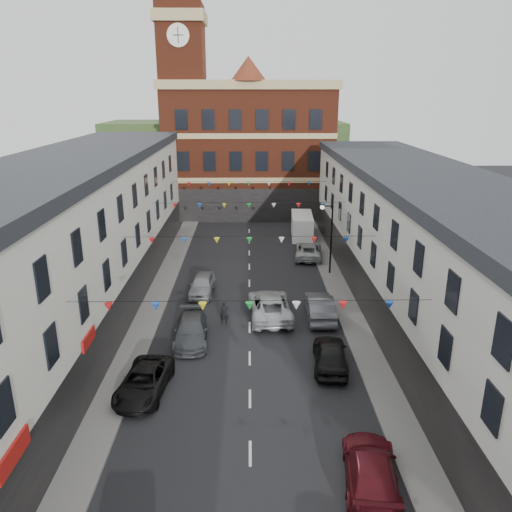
{
  "coord_description": "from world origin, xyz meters",
  "views": [
    {
      "loc": [
        -0.01,
        -25.56,
        14.61
      ],
      "look_at": [
        0.47,
        7.26,
        3.86
      ],
      "focal_mm": 35.0,
      "sensor_mm": 36.0,
      "label": 1
    }
  ],
  "objects_px": {
    "car_left_c": "(144,381)",
    "car_right_d": "(330,354)",
    "white_van": "(302,226)",
    "moving_car": "(270,305)",
    "car_left_d": "(191,330)",
    "car_left_e": "(202,285)",
    "pedestrian": "(224,313)",
    "street_lamp": "(329,230)",
    "car_right_c": "(371,470)",
    "car_right_e": "(320,307)",
    "car_right_f": "(308,250)"
  },
  "relations": [
    {
      "from": "car_left_c",
      "to": "car_right_d",
      "type": "distance_m",
      "value": 10.16
    },
    {
      "from": "white_van",
      "to": "moving_car",
      "type": "bearing_deg",
      "value": -98.57
    },
    {
      "from": "car_left_d",
      "to": "white_van",
      "type": "height_order",
      "value": "white_van"
    },
    {
      "from": "car_left_e",
      "to": "car_right_d",
      "type": "relative_size",
      "value": 0.94
    },
    {
      "from": "car_left_d",
      "to": "pedestrian",
      "type": "relative_size",
      "value": 3.06
    },
    {
      "from": "car_left_d",
      "to": "white_van",
      "type": "bearing_deg",
      "value": 65.76
    },
    {
      "from": "street_lamp",
      "to": "pedestrian",
      "type": "bearing_deg",
      "value": -130.9
    },
    {
      "from": "car_left_d",
      "to": "car_left_c",
      "type": "bearing_deg",
      "value": -110.23
    },
    {
      "from": "car_left_c",
      "to": "car_right_c",
      "type": "height_order",
      "value": "car_right_c"
    },
    {
      "from": "car_left_e",
      "to": "car_right_e",
      "type": "relative_size",
      "value": 0.87
    },
    {
      "from": "car_right_d",
      "to": "moving_car",
      "type": "distance_m",
      "value": 7.37
    },
    {
      "from": "car_left_e",
      "to": "car_left_c",
      "type": "bearing_deg",
      "value": -94.53
    },
    {
      "from": "white_van",
      "to": "car_left_e",
      "type": "bearing_deg",
      "value": -116.99
    },
    {
      "from": "car_left_c",
      "to": "moving_car",
      "type": "relative_size",
      "value": 0.8
    },
    {
      "from": "car_left_e",
      "to": "white_van",
      "type": "distance_m",
      "value": 18.19
    },
    {
      "from": "street_lamp",
      "to": "car_right_f",
      "type": "height_order",
      "value": "street_lamp"
    },
    {
      "from": "car_right_d",
      "to": "moving_car",
      "type": "height_order",
      "value": "moving_car"
    },
    {
      "from": "car_left_d",
      "to": "car_right_e",
      "type": "height_order",
      "value": "car_right_e"
    },
    {
      "from": "car_left_e",
      "to": "car_right_f",
      "type": "relative_size",
      "value": 0.84
    },
    {
      "from": "moving_car",
      "to": "car_left_d",
      "type": "bearing_deg",
      "value": 31.24
    },
    {
      "from": "pedestrian",
      "to": "car_right_e",
      "type": "bearing_deg",
      "value": 12.83
    },
    {
      "from": "street_lamp",
      "to": "car_left_d",
      "type": "distance_m",
      "value": 15.85
    },
    {
      "from": "car_left_d",
      "to": "car_right_f",
      "type": "relative_size",
      "value": 0.96
    },
    {
      "from": "car_right_f",
      "to": "pedestrian",
      "type": "distance_m",
      "value": 15.69
    },
    {
      "from": "car_right_d",
      "to": "car_right_e",
      "type": "relative_size",
      "value": 0.93
    },
    {
      "from": "street_lamp",
      "to": "car_right_d",
      "type": "xyz_separation_m",
      "value": [
        -2.06,
        -14.99,
        -3.12
      ]
    },
    {
      "from": "street_lamp",
      "to": "car_left_d",
      "type": "xyz_separation_m",
      "value": [
        -10.15,
        -11.75,
        -3.18
      ]
    },
    {
      "from": "car_right_e",
      "to": "car_right_f",
      "type": "bearing_deg",
      "value": -92.15
    },
    {
      "from": "car_left_c",
      "to": "white_van",
      "type": "height_order",
      "value": "white_van"
    },
    {
      "from": "car_left_c",
      "to": "white_van",
      "type": "bearing_deg",
      "value": 75.32
    },
    {
      "from": "car_right_c",
      "to": "car_left_e",
      "type": "bearing_deg",
      "value": -59.42
    },
    {
      "from": "moving_car",
      "to": "car_right_e",
      "type": "bearing_deg",
      "value": 171.91
    },
    {
      "from": "car_left_c",
      "to": "car_right_c",
      "type": "bearing_deg",
      "value": -26.75
    },
    {
      "from": "car_right_f",
      "to": "moving_car",
      "type": "bearing_deg",
      "value": 78.58
    },
    {
      "from": "car_left_c",
      "to": "car_left_e",
      "type": "height_order",
      "value": "car_left_e"
    },
    {
      "from": "car_right_f",
      "to": "car_left_d",
      "type": "bearing_deg",
      "value": 67.11
    },
    {
      "from": "car_right_d",
      "to": "car_left_e",
      "type": "bearing_deg",
      "value": -47.65
    },
    {
      "from": "car_right_c",
      "to": "moving_car",
      "type": "height_order",
      "value": "moving_car"
    },
    {
      "from": "car_left_c",
      "to": "car_right_d",
      "type": "relative_size",
      "value": 1.04
    },
    {
      "from": "car_left_e",
      "to": "pedestrian",
      "type": "height_order",
      "value": "pedestrian"
    },
    {
      "from": "car_right_e",
      "to": "car_right_f",
      "type": "distance_m",
      "value": 13.09
    },
    {
      "from": "car_right_c",
      "to": "car_right_f",
      "type": "height_order",
      "value": "car_right_c"
    },
    {
      "from": "car_left_c",
      "to": "white_van",
      "type": "xyz_separation_m",
      "value": [
        10.98,
        28.94,
        0.56
      ]
    },
    {
      "from": "car_left_d",
      "to": "car_right_d",
      "type": "xyz_separation_m",
      "value": [
        8.09,
        -3.25,
        0.06
      ]
    },
    {
      "from": "street_lamp",
      "to": "car_left_e",
      "type": "height_order",
      "value": "street_lamp"
    },
    {
      "from": "car_left_d",
      "to": "pedestrian",
      "type": "bearing_deg",
      "value": 46.78
    },
    {
      "from": "car_left_e",
      "to": "car_right_d",
      "type": "bearing_deg",
      "value": -50.17
    },
    {
      "from": "street_lamp",
      "to": "pedestrian",
      "type": "relative_size",
      "value": 3.69
    },
    {
      "from": "car_left_c",
      "to": "car_right_e",
      "type": "bearing_deg",
      "value": 47.03
    },
    {
      "from": "car_right_c",
      "to": "moving_car",
      "type": "xyz_separation_m",
      "value": [
        -3.28,
        15.57,
        0.1
      ]
    }
  ]
}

